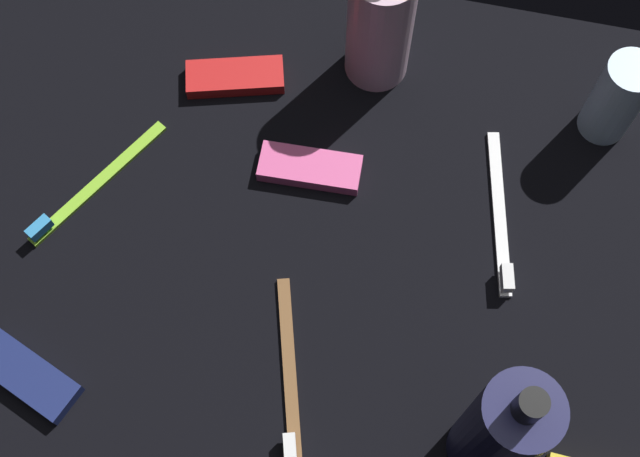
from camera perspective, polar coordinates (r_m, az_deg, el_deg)
ground_plane at (r=85.81cm, az=-0.00°, el=-0.92°), size 84.00×64.00×1.20cm
lotion_bottle at (r=72.15cm, az=11.96°, el=-13.05°), size 6.28×6.28×21.22cm
bodywash_bottle at (r=88.69cm, az=4.03°, el=13.52°), size 6.77×6.77×17.06cm
deodorant_stick at (r=91.40cm, az=19.17°, el=8.19°), size 5.07×5.07×10.52cm
toothbrush_brown at (r=80.52cm, az=-2.31°, el=-10.05°), size 6.37×17.58×2.10cm
toothbrush_lime at (r=89.96cm, az=-15.08°, el=2.61°), size 9.99×16.21×2.10cm
toothbrush_white at (r=87.29cm, az=11.94°, el=0.52°), size 4.82×17.87×2.10cm
snack_bar_navy at (r=84.92cm, az=-18.99°, el=-9.20°), size 11.14×7.53×1.50cm
snack_bar_red at (r=93.57cm, az=-5.68°, el=10.01°), size 11.10×6.73×1.50cm
snack_bar_pink at (r=87.72cm, az=-0.67°, el=4.05°), size 10.56×4.45×1.50cm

